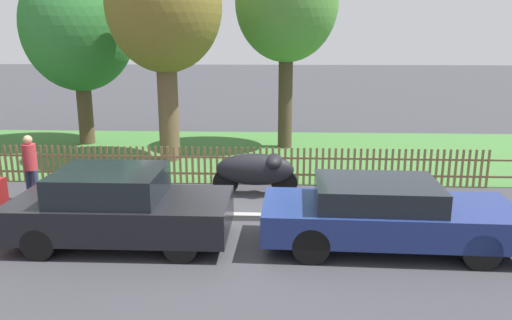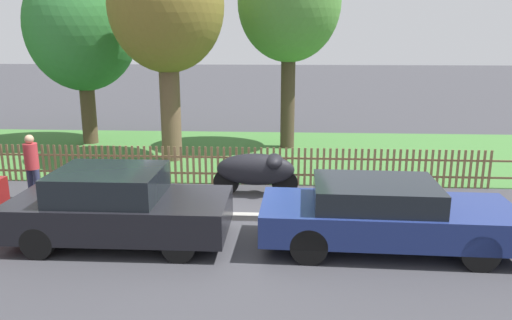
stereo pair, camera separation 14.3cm
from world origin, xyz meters
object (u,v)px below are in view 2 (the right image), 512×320
(tree_far_left, at_px, (289,4))
(tree_mid_park, at_px, (166,8))
(parked_car_black_saloon, at_px, (118,206))
(parked_car_navy_estate, at_px, (384,214))
(pedestrian_near_fence, at_px, (32,164))
(tree_behind_motorcycle, at_px, (82,28))
(covered_motorcycle, at_px, (257,169))

(tree_far_left, bearing_deg, tree_mid_park, -151.34)
(parked_car_black_saloon, height_order, parked_car_navy_estate, parked_car_black_saloon)
(parked_car_navy_estate, xyz_separation_m, pedestrian_near_fence, (-7.73, 2.33, 0.23))
(parked_car_black_saloon, distance_m, pedestrian_near_fence, 3.66)
(tree_mid_park, bearing_deg, pedestrian_near_fence, -119.63)
(parked_car_black_saloon, bearing_deg, tree_mid_park, 93.74)
(pedestrian_near_fence, bearing_deg, parked_car_navy_estate, 6.75)
(tree_behind_motorcycle, xyz_separation_m, tree_mid_park, (3.53, -2.32, 0.51))
(parked_car_navy_estate, xyz_separation_m, covered_motorcycle, (-2.46, 3.02, -0.02))
(tree_far_left, xyz_separation_m, pedestrian_near_fence, (-6.01, -6.16, -3.94))
(parked_car_navy_estate, distance_m, tree_far_left, 9.61)
(parked_car_navy_estate, bearing_deg, tree_mid_park, 131.38)
(covered_motorcycle, height_order, tree_behind_motorcycle, tree_behind_motorcycle)
(tree_behind_motorcycle, bearing_deg, parked_car_black_saloon, -65.70)
(parked_car_navy_estate, distance_m, tree_behind_motorcycle, 12.98)
(tree_far_left, distance_m, pedestrian_near_fence, 9.46)
(covered_motorcycle, bearing_deg, tree_mid_park, 131.24)
(parked_car_black_saloon, distance_m, tree_behind_motorcycle, 10.25)
(covered_motorcycle, distance_m, pedestrian_near_fence, 5.31)
(parked_car_black_saloon, xyz_separation_m, covered_motorcycle, (2.44, 3.02, -0.06))
(parked_car_black_saloon, bearing_deg, tree_far_left, 69.24)
(parked_car_navy_estate, height_order, tree_mid_park, tree_mid_park)
(tree_behind_motorcycle, relative_size, tree_far_left, 0.92)
(tree_far_left, bearing_deg, parked_car_navy_estate, -78.53)
(covered_motorcycle, bearing_deg, pedestrian_near_fence, -170.95)
(pedestrian_near_fence, bearing_deg, parked_car_black_saloon, -15.99)
(tree_far_left, bearing_deg, pedestrian_near_fence, -134.28)
(parked_car_navy_estate, bearing_deg, parked_car_black_saloon, -178.10)
(parked_car_navy_estate, relative_size, tree_behind_motorcycle, 0.73)
(parked_car_black_saloon, height_order, tree_behind_motorcycle, tree_behind_motorcycle)
(tree_mid_park, relative_size, pedestrian_near_fence, 4.21)
(parked_car_navy_estate, height_order, tree_behind_motorcycle, tree_behind_motorcycle)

